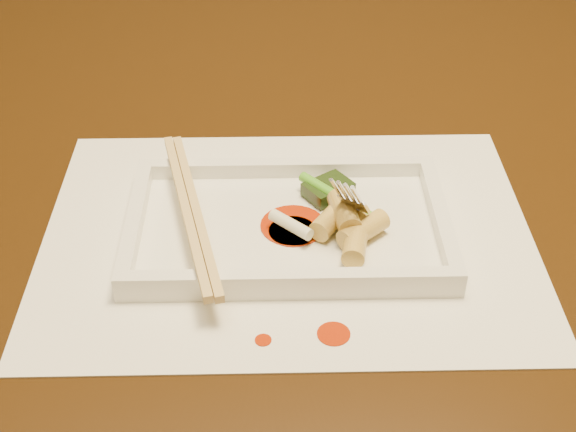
{
  "coord_description": "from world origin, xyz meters",
  "views": [
    {
      "loc": [
        0.05,
        -0.65,
        1.16
      ],
      "look_at": [
        0.06,
        -0.14,
        0.77
      ],
      "focal_mm": 50.0,
      "sensor_mm": 36.0,
      "label": 1
    }
  ],
  "objects_px": {
    "placemat": "(288,234)",
    "fork": "(377,136)",
    "chopstick_a": "(186,210)",
    "table": "(228,229)",
    "plate_base": "(288,230)"
  },
  "relations": [
    {
      "from": "plate_base",
      "to": "table",
      "type": "bearing_deg",
      "value": 113.68
    },
    {
      "from": "fork",
      "to": "placemat",
      "type": "bearing_deg",
      "value": -165.58
    },
    {
      "from": "placemat",
      "to": "plate_base",
      "type": "bearing_deg",
      "value": 0.0
    },
    {
      "from": "table",
      "to": "placemat",
      "type": "xyz_separation_m",
      "value": [
        0.06,
        -0.14,
        0.1
      ]
    },
    {
      "from": "table",
      "to": "plate_base",
      "type": "bearing_deg",
      "value": -66.32
    },
    {
      "from": "table",
      "to": "placemat",
      "type": "bearing_deg",
      "value": -66.32
    },
    {
      "from": "chopstick_a",
      "to": "table",
      "type": "bearing_deg",
      "value": 80.62
    },
    {
      "from": "plate_base",
      "to": "chopstick_a",
      "type": "height_order",
      "value": "chopstick_a"
    },
    {
      "from": "placemat",
      "to": "plate_base",
      "type": "distance_m",
      "value": 0.0
    },
    {
      "from": "placemat",
      "to": "chopstick_a",
      "type": "xyz_separation_m",
      "value": [
        -0.08,
        0.0,
        0.03
      ]
    },
    {
      "from": "plate_base",
      "to": "chopstick_a",
      "type": "bearing_deg",
      "value": 180.0
    },
    {
      "from": "table",
      "to": "plate_base",
      "type": "distance_m",
      "value": 0.18
    },
    {
      "from": "placemat",
      "to": "fork",
      "type": "distance_m",
      "value": 0.11
    },
    {
      "from": "table",
      "to": "chopstick_a",
      "type": "relative_size",
      "value": 6.49
    },
    {
      "from": "fork",
      "to": "chopstick_a",
      "type": "bearing_deg",
      "value": -173.25
    }
  ]
}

